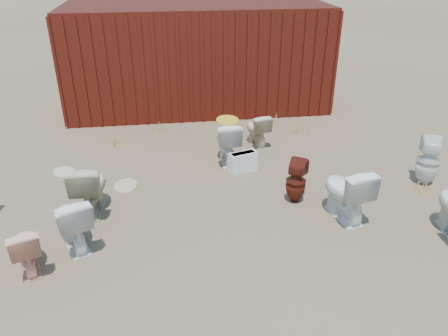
{
  "coord_description": "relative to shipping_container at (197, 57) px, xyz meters",
  "views": [
    {
      "loc": [
        -0.82,
        -5.28,
        3.62
      ],
      "look_at": [
        0.0,
        0.6,
        0.55
      ],
      "focal_mm": 35.0,
      "sensor_mm": 36.0,
      "label": 1
    }
  ],
  "objects": [
    {
      "name": "ground",
      "position": [
        0.0,
        -5.2,
        -1.2
      ],
      "size": [
        100.0,
        100.0,
        0.0
      ],
      "primitive_type": "plane",
      "color": "brown",
      "rests_on": "ground"
    },
    {
      "name": "shipping_container",
      "position": [
        0.0,
        0.0,
        0.0
      ],
      "size": [
        6.0,
        2.4,
        2.4
      ],
      "primitive_type": "cube",
      "color": "#49180C",
      "rests_on": "ground"
    },
    {
      "name": "toilet_front_a",
      "position": [
        -2.14,
        -5.53,
        -0.81
      ],
      "size": [
        0.7,
        0.88,
        0.78
      ],
      "primitive_type": "imported",
      "rotation": [
        0.0,
        0.0,
        3.55
      ],
      "color": "white",
      "rests_on": "ground"
    },
    {
      "name": "toilet_front_pink",
      "position": [
        -2.62,
        -5.93,
        -0.88
      ],
      "size": [
        0.55,
        0.72,
        0.65
      ],
      "primitive_type": "imported",
      "rotation": [
        0.0,
        0.0,
        3.47
      ],
      "color": "#F7AA8F",
      "rests_on": "ground"
    },
    {
      "name": "toilet_front_c",
      "position": [
        1.67,
        -5.35,
        -0.78
      ],
      "size": [
        0.64,
        0.91,
        0.85
      ],
      "primitive_type": "imported",
      "rotation": [
        0.0,
        0.0,
        3.35
      ],
      "color": "white",
      "rests_on": "ground"
    },
    {
      "name": "toilet_front_maroon",
      "position": [
        1.09,
        -4.81,
        -0.85
      ],
      "size": [
        0.43,
        0.44,
        0.69
      ],
      "primitive_type": "imported",
      "rotation": [
        0.0,
        0.0,
        2.58
      ],
      "color": "#5E1A10",
      "rests_on": "ground"
    },
    {
      "name": "toilet_back_beige_left",
      "position": [
        -2.01,
        -4.68,
        -0.79
      ],
      "size": [
        0.51,
        0.84,
        0.83
      ],
      "primitive_type": "imported",
      "rotation": [
        0.0,
        0.0,
        3.08
      ],
      "color": "#BDB08A",
      "rests_on": "ground"
    },
    {
      "name": "toilet_back_beige_right",
      "position": [
        0.94,
        -2.6,
        -0.87
      ],
      "size": [
        0.5,
        0.71,
        0.66
      ],
      "primitive_type": "imported",
      "rotation": [
        0.0,
        0.0,
        3.36
      ],
      "color": "beige",
      "rests_on": "ground"
    },
    {
      "name": "toilet_back_yellowlid",
      "position": [
        0.25,
        -3.26,
        -0.8
      ],
      "size": [
        0.45,
        0.78,
        0.79
      ],
      "primitive_type": "imported",
      "rotation": [
        0.0,
        0.0,
        3.15
      ],
      "color": "white",
      "rests_on": "ground"
    },
    {
      "name": "toilet_back_e",
      "position": [
        3.42,
        -4.55,
        -0.79
      ],
      "size": [
        0.51,
        0.51,
        0.82
      ],
      "primitive_type": "imported",
      "rotation": [
        0.0,
        0.0,
        2.64
      ],
      "color": "white",
      "rests_on": "ground"
    },
    {
      "name": "yellow_lid",
      "position": [
        0.25,
        -3.26,
        -0.4
      ],
      "size": [
        0.4,
        0.5,
        0.02
      ],
      "primitive_type": "ellipsoid",
      "color": "gold",
      "rests_on": "toilet_back_yellowlid"
    },
    {
      "name": "loose_tank",
      "position": [
        0.46,
        -3.69,
        -1.02
      ],
      "size": [
        0.54,
        0.34,
        0.35
      ],
      "primitive_type": "cube",
      "rotation": [
        0.0,
        0.0,
        0.3
      ],
      "color": "white",
      "rests_on": "ground"
    },
    {
      "name": "loose_lid_near",
      "position": [
        -1.57,
        -3.99,
        -1.19
      ],
      "size": [
        0.4,
        0.51,
        0.02
      ],
      "primitive_type": "ellipsoid",
      "rotation": [
        0.0,
        0.0,
        -0.03
      ],
      "color": "#C1AC8C",
      "rests_on": "ground"
    },
    {
      "name": "loose_lid_far",
      "position": [
        -2.68,
        -3.33,
        -1.19
      ],
      "size": [
        0.56,
        0.59,
        0.02
      ],
      "primitive_type": "ellipsoid",
      "rotation": [
        0.0,
        0.0,
        0.59
      ],
      "color": "beige",
      "rests_on": "ground"
    },
    {
      "name": "weed_clump_a",
      "position": [
        -1.95,
        -2.28,
        -1.03
      ],
      "size": [
        0.36,
        0.36,
        0.33
      ],
      "primitive_type": "cone",
      "color": "#AB9A44",
      "rests_on": "ground"
    },
    {
      "name": "weed_clump_b",
      "position": [
        0.25,
        -2.45,
        -1.08
      ],
      "size": [
        0.32,
        0.32,
        0.25
      ],
      "primitive_type": "cone",
      "color": "#AB9A44",
      "rests_on": "ground"
    },
    {
      "name": "weed_clump_c",
      "position": [
        1.95,
        -2.13,
        -1.06
      ],
      "size": [
        0.36,
        0.36,
        0.29
      ],
      "primitive_type": "cone",
      "color": "#AB9A44",
      "rests_on": "ground"
    },
    {
      "name": "weed_clump_d",
      "position": [
        -0.99,
        -1.7,
        -1.09
      ],
      "size": [
        0.3,
        0.3,
        0.23
      ],
      "primitive_type": "cone",
      "color": "#AB9A44",
      "rests_on": "ground"
    },
    {
      "name": "weed_clump_e",
      "position": [
        1.56,
        -1.7,
        -1.05
      ],
      "size": [
        0.34,
        0.34,
        0.3
      ],
      "primitive_type": "cone",
      "color": "#AB9A44",
      "rests_on": "ground"
    },
    {
      "name": "weed_clump_f",
      "position": [
        3.24,
        -4.79,
        -1.09
      ],
      "size": [
        0.28,
        0.28,
        0.21
      ],
      "primitive_type": "cone",
      "color": "#AB9A44",
      "rests_on": "ground"
    }
  ]
}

